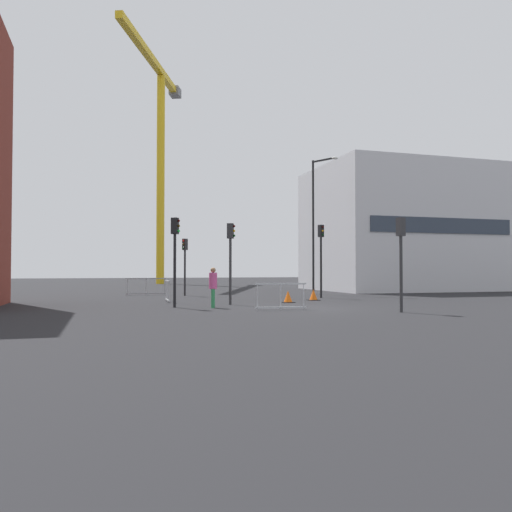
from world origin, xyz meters
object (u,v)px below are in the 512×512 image
Objects in this scene: traffic_light_median at (185,257)px; traffic_cone_by_barrier at (288,297)px; pedestrian_walking at (213,284)px; construction_crane at (159,137)px; traffic_light_near at (321,249)px; traffic_light_island at (231,250)px; traffic_light_verge at (401,248)px; streetlamp_tall at (316,216)px; traffic_light_far at (175,247)px; traffic_cone_striped at (313,295)px.

traffic_light_median is 6.10× the size of traffic_cone_by_barrier.
traffic_light_median is 10.43m from pedestrian_walking.
construction_crane reaches higher than traffic_light_near.
construction_crane is 37.45m from traffic_light_island.
pedestrian_walking is 4.89m from traffic_cone_by_barrier.
traffic_light_near reaches higher than traffic_light_verge.
streetlamp_tall is at bearing 70.55° from traffic_light_near.
construction_crane is 38.48m from traffic_light_far.
streetlamp_tall is 15.29× the size of traffic_cone_by_barrier.
traffic_cone_by_barrier is at bearing 15.99° from traffic_light_far.
traffic_light_far is at bearing 156.30° from pedestrian_walking.
traffic_light_verge reaches higher than pedestrian_walking.
traffic_light_island is 0.90× the size of traffic_light_near.
traffic_cone_striped is at bearing 34.82° from traffic_cone_by_barrier.
streetlamp_tall is 2.51× the size of traffic_light_median.
pedestrian_walking is (1.53, -0.67, -1.60)m from traffic_light_far.
streetlamp_tall is at bearing 79.72° from traffic_light_verge.
traffic_light_verge is 1.02× the size of traffic_light_median.
traffic_cone_by_barrier is at bearing -134.33° from traffic_light_near.
traffic_light_median reaches higher than pedestrian_walking.
traffic_light_near is at bearing 28.89° from traffic_light_far.
traffic_light_verge is 0.96× the size of traffic_light_island.
traffic_light_median is at bearing 87.99° from pedestrian_walking.
traffic_light_island is at bearing -168.12° from traffic_cone_by_barrier.
construction_crane is at bearing 87.83° from pedestrian_walking.
streetlamp_tall is at bearing -3.93° from traffic_light_median.
traffic_cone_striped is (-0.23, 7.93, -2.17)m from traffic_light_verge.
traffic_light_verge is at bearing -100.28° from streetlamp_tall.
traffic_light_far reaches higher than traffic_light_median.
traffic_light_verge is at bearing -31.95° from traffic_light_far.
construction_crane is at bearing 89.66° from traffic_light_island.
traffic_cone_striped is (1.92, 1.34, 0.00)m from traffic_cone_by_barrier.
traffic_light_near is 7.21× the size of traffic_cone_by_barrier.
construction_crane is at bearing 101.24° from traffic_light_near.
traffic_light_median is at bearing -92.23° from construction_crane.
traffic_cone_striped is at bearing -81.68° from construction_crane.
pedestrian_walking is at bearing 146.26° from traffic_light_verge.
traffic_cone_by_barrier is at bearing -85.20° from construction_crane.
construction_crane is 43.34m from traffic_light_verge.
traffic_light_near is (-1.45, -4.10, -2.36)m from streetlamp_tall.
streetlamp_tall is 5.19× the size of pedestrian_walking.
traffic_light_verge is (5.02, -40.66, -14.15)m from construction_crane.
traffic_cone_by_barrier is at bearing 28.73° from pedestrian_walking.
pedestrian_walking is at bearing -142.97° from traffic_light_near.
traffic_light_island is at bearing -147.86° from traffic_light_near.
traffic_light_median is (-6.03, 14.60, -0.04)m from traffic_light_verge.
traffic_light_median reaches higher than traffic_cone_striped.
traffic_light_verge is at bearing -88.33° from traffic_cone_striped.
construction_crane is 6.40× the size of traffic_light_far.
streetlamp_tall is 14.50m from traffic_light_verge.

